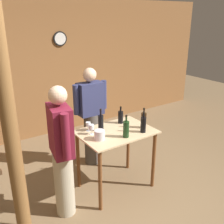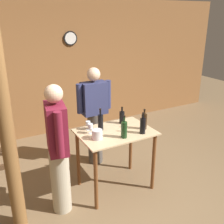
{
  "view_description": "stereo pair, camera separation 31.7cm",
  "coord_description": "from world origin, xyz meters",
  "px_view_note": "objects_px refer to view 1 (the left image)",
  "views": [
    {
      "loc": [
        -1.75,
        -2.1,
        2.38
      ],
      "look_at": [
        0.13,
        0.67,
        1.14
      ],
      "focal_mm": 42.0,
      "sensor_mm": 36.0,
      "label": 1
    },
    {
      "loc": [
        -1.48,
        -2.26,
        2.38
      ],
      "look_at": [
        0.13,
        0.67,
        1.14
      ],
      "focal_mm": 42.0,
      "sensor_mm": 36.0,
      "label": 2
    }
  ],
  "objects_px": {
    "wine_bottle_center": "(121,117)",
    "person_visitor_with_scarf": "(62,151)",
    "wooden_post": "(10,125)",
    "ice_bucket": "(100,135)",
    "wine_bottle_far_left": "(101,122)",
    "wine_glass_near_center": "(88,125)",
    "person_host": "(91,115)",
    "wine_bottle_right": "(143,124)",
    "wine_glass_near_left": "(91,127)",
    "wine_bottle_far_right": "(144,120)",
    "wine_bottle_left": "(126,129)"
  },
  "relations": [
    {
      "from": "wine_bottle_right",
      "to": "person_visitor_with_scarf",
      "type": "distance_m",
      "value": 1.14
    },
    {
      "from": "wine_bottle_right",
      "to": "person_host",
      "type": "relative_size",
      "value": 0.18
    },
    {
      "from": "wine_bottle_far_right",
      "to": "wine_glass_near_center",
      "type": "distance_m",
      "value": 0.77
    },
    {
      "from": "wine_bottle_right",
      "to": "person_visitor_with_scarf",
      "type": "xyz_separation_m",
      "value": [
        -1.13,
        0.14,
        -0.12
      ]
    },
    {
      "from": "wine_bottle_far_left",
      "to": "person_host",
      "type": "bearing_deg",
      "value": 72.06
    },
    {
      "from": "wooden_post",
      "to": "ice_bucket",
      "type": "relative_size",
      "value": 19.84
    },
    {
      "from": "wine_glass_near_center",
      "to": "wine_bottle_center",
      "type": "bearing_deg",
      "value": -2.12
    },
    {
      "from": "person_host",
      "to": "person_visitor_with_scarf",
      "type": "bearing_deg",
      "value": -135.58
    },
    {
      "from": "wine_bottle_center",
      "to": "person_host",
      "type": "distance_m",
      "value": 0.62
    },
    {
      "from": "wine_bottle_center",
      "to": "wine_bottle_right",
      "type": "bearing_deg",
      "value": -81.11
    },
    {
      "from": "wine_bottle_far_left",
      "to": "wine_bottle_center",
      "type": "distance_m",
      "value": 0.39
    },
    {
      "from": "person_visitor_with_scarf",
      "to": "wooden_post",
      "type": "bearing_deg",
      "value": -178.04
    },
    {
      "from": "wooden_post",
      "to": "person_host",
      "type": "bearing_deg",
      "value": 31.99
    },
    {
      "from": "wine_bottle_far_right",
      "to": "wine_bottle_right",
      "type": "bearing_deg",
      "value": -132.25
    },
    {
      "from": "wine_bottle_right",
      "to": "person_visitor_with_scarf",
      "type": "height_order",
      "value": "person_visitor_with_scarf"
    },
    {
      "from": "wine_bottle_right",
      "to": "wine_glass_near_left",
      "type": "relative_size",
      "value": 2.1
    },
    {
      "from": "wine_bottle_far_right",
      "to": "wine_bottle_center",
      "type": "bearing_deg",
      "value": 117.7
    },
    {
      "from": "wooden_post",
      "to": "ice_bucket",
      "type": "bearing_deg",
      "value": 1.02
    },
    {
      "from": "wine_glass_near_left",
      "to": "wine_bottle_far_left",
      "type": "bearing_deg",
      "value": 12.41
    },
    {
      "from": "wine_bottle_left",
      "to": "wine_bottle_center",
      "type": "height_order",
      "value": "wine_bottle_left"
    },
    {
      "from": "wine_glass_near_center",
      "to": "person_host",
      "type": "distance_m",
      "value": 0.68
    },
    {
      "from": "wine_bottle_center",
      "to": "wine_bottle_far_left",
      "type": "bearing_deg",
      "value": -170.29
    },
    {
      "from": "wine_bottle_far_right",
      "to": "wine_glass_near_left",
      "type": "distance_m",
      "value": 0.75
    },
    {
      "from": "wine_bottle_center",
      "to": "wine_glass_near_left",
      "type": "xyz_separation_m",
      "value": [
        -0.55,
        -0.1,
        0.0
      ]
    },
    {
      "from": "wooden_post",
      "to": "wine_bottle_center",
      "type": "height_order",
      "value": "wooden_post"
    },
    {
      "from": "wine_bottle_right",
      "to": "wine_glass_near_center",
      "type": "xyz_separation_m",
      "value": [
        -0.6,
        0.45,
        -0.02
      ]
    },
    {
      "from": "wooden_post",
      "to": "wine_bottle_far_right",
      "type": "bearing_deg",
      "value": -0.29
    },
    {
      "from": "wine_glass_near_center",
      "to": "person_host",
      "type": "xyz_separation_m",
      "value": [
        0.36,
        0.56,
        -0.12
      ]
    },
    {
      "from": "wooden_post",
      "to": "wine_bottle_right",
      "type": "bearing_deg",
      "value": -4.09
    },
    {
      "from": "wooden_post",
      "to": "wine_bottle_center",
      "type": "distance_m",
      "value": 1.66
    },
    {
      "from": "wine_bottle_left",
      "to": "wine_glass_near_left",
      "type": "relative_size",
      "value": 2.17
    },
    {
      "from": "wine_bottle_far_left",
      "to": "wine_bottle_center",
      "type": "xyz_separation_m",
      "value": [
        0.38,
        0.06,
        -0.02
      ]
    },
    {
      "from": "wine_bottle_center",
      "to": "person_visitor_with_scarf",
      "type": "relative_size",
      "value": 0.15
    },
    {
      "from": "wooden_post",
      "to": "wine_bottle_right",
      "type": "relative_size",
      "value": 9.11
    },
    {
      "from": "wine_bottle_right",
      "to": "wine_bottle_far_right",
      "type": "distance_m",
      "value": 0.15
    },
    {
      "from": "wine_bottle_left",
      "to": "person_visitor_with_scarf",
      "type": "bearing_deg",
      "value": 171.17
    },
    {
      "from": "wine_bottle_far_right",
      "to": "wine_glass_near_center",
      "type": "bearing_deg",
      "value": 154.12
    },
    {
      "from": "wine_glass_near_left",
      "to": "ice_bucket",
      "type": "xyz_separation_m",
      "value": [
        0.01,
        -0.19,
        -0.04
      ]
    },
    {
      "from": "wine_bottle_far_right",
      "to": "ice_bucket",
      "type": "relative_size",
      "value": 2.15
    },
    {
      "from": "wooden_post",
      "to": "person_host",
      "type": "distance_m",
      "value": 1.75
    },
    {
      "from": "wine_bottle_left",
      "to": "person_host",
      "type": "xyz_separation_m",
      "value": [
        0.05,
        1.0,
        -0.14
      ]
    },
    {
      "from": "wine_bottle_far_left",
      "to": "ice_bucket",
      "type": "height_order",
      "value": "wine_bottle_far_left"
    },
    {
      "from": "wooden_post",
      "to": "wine_bottle_far_right",
      "type": "height_order",
      "value": "wooden_post"
    },
    {
      "from": "wine_bottle_left",
      "to": "ice_bucket",
      "type": "xyz_separation_m",
      "value": [
        -0.32,
        0.13,
        -0.05
      ]
    },
    {
      "from": "person_host",
      "to": "wine_glass_near_center",
      "type": "bearing_deg",
      "value": -122.56
    },
    {
      "from": "wine_bottle_center",
      "to": "person_host",
      "type": "height_order",
      "value": "person_host"
    },
    {
      "from": "wine_bottle_center",
      "to": "person_visitor_with_scarf",
      "type": "distance_m",
      "value": 1.1
    },
    {
      "from": "wine_bottle_left",
      "to": "wine_bottle_far_right",
      "type": "height_order",
      "value": "wine_bottle_left"
    },
    {
      "from": "wine_glass_near_center",
      "to": "ice_bucket",
      "type": "xyz_separation_m",
      "value": [
        -0.01,
        -0.31,
        -0.03
      ]
    },
    {
      "from": "wine_bottle_far_left",
      "to": "ice_bucket",
      "type": "distance_m",
      "value": 0.28
    }
  ]
}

